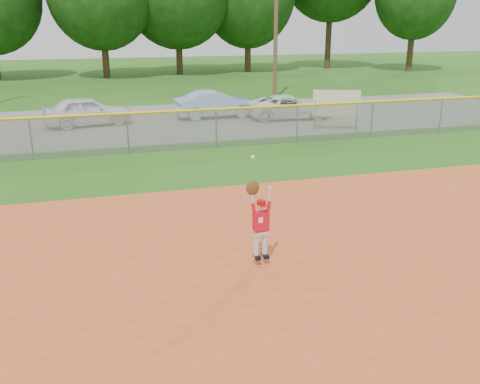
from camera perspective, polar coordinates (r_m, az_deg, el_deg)
name	(u,v)px	position (r m, az deg, el deg)	size (l,w,h in m)	color
ground	(173,270)	(10.88, -7.14, -8.27)	(120.00, 120.00, 0.00)	#245914
clay_infield	(206,356)	(8.32, -3.64, -17.08)	(24.00, 16.00, 0.04)	#BE4C22
parking_strip	(118,124)	(26.14, -12.89, 7.12)	(44.00, 10.00, 0.03)	#65635E
car_white_a	(87,111)	(25.84, -16.00, 8.29)	(1.58, 3.92, 1.34)	silver
car_blue	(216,104)	(26.98, -2.58, 9.36)	(1.41, 4.06, 1.34)	#7CA2B9
car_white_b	(289,107)	(26.80, 5.28, 9.04)	(1.91, 4.13, 1.15)	white
sponsor_sign	(336,104)	(23.97, 10.24, 9.19)	(1.93, 0.76, 1.81)	gray
outfield_fence	(128,130)	(20.09, -11.90, 6.47)	(40.06, 0.10, 1.55)	gray
power_lines	(123,20)	(31.74, -12.38, 17.51)	(19.40, 0.24, 9.00)	#4C3823
ballplayer	(260,220)	(10.60, 2.12, -2.99)	(0.55, 0.24, 2.16)	silver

